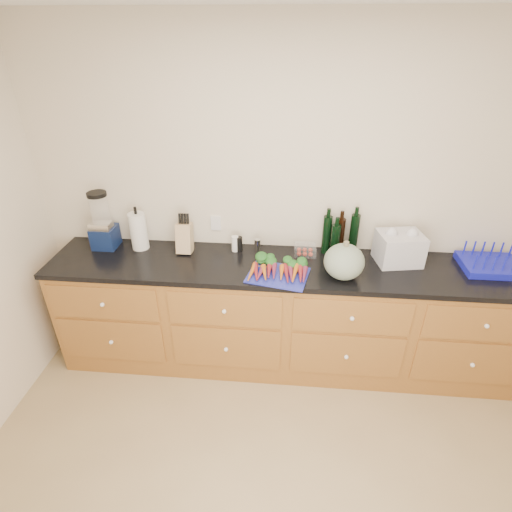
# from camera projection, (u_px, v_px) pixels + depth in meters

# --- Properties ---
(wall_back) EXTENTS (4.10, 0.05, 2.60)m
(wall_back) POSITION_uv_depth(u_px,v_px,m) (292.00, 203.00, 3.08)
(wall_back) COLOR beige
(wall_back) RESTS_ON ground
(cabinets) EXTENTS (3.60, 0.64, 0.90)m
(cabinets) POSITION_uv_depth(u_px,v_px,m) (287.00, 317.00, 3.21)
(cabinets) COLOR brown
(cabinets) RESTS_ON ground
(countertop) EXTENTS (3.64, 0.62, 0.04)m
(countertop) POSITION_uv_depth(u_px,v_px,m) (289.00, 267.00, 2.98)
(countertop) COLOR black
(countertop) RESTS_ON cabinets
(cutting_board) EXTENTS (0.47, 0.39, 0.01)m
(cutting_board) POSITION_uv_depth(u_px,v_px,m) (278.00, 275.00, 2.84)
(cutting_board) COLOR #252CA8
(cutting_board) RESTS_ON countertop
(carrots) EXTENTS (0.42, 0.30, 0.06)m
(carrots) POSITION_uv_depth(u_px,v_px,m) (278.00, 269.00, 2.86)
(carrots) COLOR orange
(carrots) RESTS_ON cutting_board
(squash) EXTENTS (0.28, 0.28, 0.25)m
(squash) POSITION_uv_depth(u_px,v_px,m) (344.00, 262.00, 2.76)
(squash) COLOR slate
(squash) RESTS_ON countertop
(blender_appliance) EXTENTS (0.18, 0.18, 0.46)m
(blender_appliance) POSITION_uv_depth(u_px,v_px,m) (103.00, 224.00, 3.12)
(blender_appliance) COLOR #0F1D46
(blender_appliance) RESTS_ON countertop
(paper_towel) EXTENTS (0.13, 0.13, 0.30)m
(paper_towel) POSITION_uv_depth(u_px,v_px,m) (139.00, 231.00, 3.13)
(paper_towel) COLOR white
(paper_towel) RESTS_ON countertop
(knife_block) EXTENTS (0.12, 0.12, 0.23)m
(knife_block) POSITION_uv_depth(u_px,v_px,m) (185.00, 238.00, 3.10)
(knife_block) COLOR tan
(knife_block) RESTS_ON countertop
(grinder_salt) EXTENTS (0.05, 0.05, 0.13)m
(grinder_salt) POSITION_uv_depth(u_px,v_px,m) (235.00, 244.00, 3.13)
(grinder_salt) COLOR silver
(grinder_salt) RESTS_ON countertop
(grinder_pepper) EXTENTS (0.05, 0.05, 0.12)m
(grinder_pepper) POSITION_uv_depth(u_px,v_px,m) (239.00, 244.00, 3.13)
(grinder_pepper) COLOR black
(grinder_pepper) RESTS_ON countertop
(canister_chrome) EXTENTS (0.05, 0.05, 0.11)m
(canister_chrome) POSITION_uv_depth(u_px,v_px,m) (257.00, 246.00, 3.12)
(canister_chrome) COLOR silver
(canister_chrome) RESTS_ON countertop
(tomato_box) EXTENTS (0.17, 0.13, 0.08)m
(tomato_box) POSITION_uv_depth(u_px,v_px,m) (305.00, 250.00, 3.09)
(tomato_box) COLOR white
(tomato_box) RESTS_ON countertop
(bottles) EXTENTS (0.27, 0.14, 0.33)m
(bottles) POSITION_uv_depth(u_px,v_px,m) (339.00, 236.00, 3.05)
(bottles) COLOR black
(bottles) RESTS_ON countertop
(grocery_bag) EXTENTS (0.35, 0.30, 0.23)m
(grocery_bag) POSITION_uv_depth(u_px,v_px,m) (399.00, 248.00, 2.96)
(grocery_bag) COLOR silver
(grocery_bag) RESTS_ON countertop
(dish_rack) EXTENTS (0.41, 0.33, 0.16)m
(dish_rack) POSITION_uv_depth(u_px,v_px,m) (491.00, 264.00, 2.91)
(dish_rack) COLOR #1519B9
(dish_rack) RESTS_ON countertop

